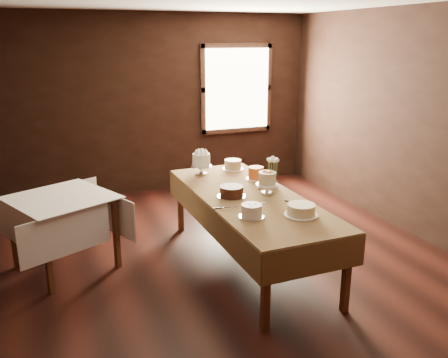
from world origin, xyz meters
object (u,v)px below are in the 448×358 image
cake_flowers (267,184)px  cake_swirl (252,211)px  cake_server_c (231,188)px  display_table (249,201)px  cake_caramel (256,174)px  flower_vase (272,181)px  cake_speckled (233,165)px  cake_server_e (229,207)px  cake_server_b (298,204)px  cake_server_a (264,203)px  cake_chocolate (232,192)px  cake_meringue (201,165)px  side_table (62,206)px  cake_cream (301,210)px  cake_server_d (262,186)px

cake_flowers → cake_swirl: (-0.45, -0.59, -0.05)m
cake_server_c → cake_flowers: bearing=-163.6°
display_table → cake_caramel: cake_caramel is taller
cake_flowers → flower_vase: (0.16, 0.18, -0.04)m
cake_speckled → cake_server_e: bearing=-113.9°
display_table → flower_vase: 0.43m
cake_server_b → cake_server_a: bearing=-144.2°
cake_swirl → flower_vase: 0.98m
display_table → cake_speckled: size_ratio=8.72×
cake_server_c → cake_server_e: 0.62m
flower_vase → cake_flowers: bearing=-130.7°
cake_chocolate → cake_swirl: 0.62m
cake_swirl → flower_vase: size_ratio=2.00×
cake_chocolate → cake_meringue: bearing=91.0°
cake_server_c → cake_server_e: same height
display_table → cake_server_a: 0.28m
cake_meringue → flower_vase: cake_meringue is taller
cake_swirl → cake_server_e: (-0.10, 0.32, -0.06)m
cake_meringue → cake_server_b: bearing=-68.4°
cake_meringue → cake_chocolate: bearing=-89.0°
side_table → cake_meringue: bearing=11.3°
cake_meringue → cake_speckled: (0.44, 0.06, -0.06)m
cake_chocolate → cake_cream: cake_chocolate is taller
cake_meringue → cake_server_a: 1.27m
cake_speckled → cake_server_a: cake_speckled is taller
cake_server_b → cake_server_c: same height
cake_speckled → cake_flowers: 1.03m
cake_caramel → flower_vase: bearing=-82.7°
cake_cream → cake_caramel: bearing=85.0°
cake_server_b → cake_server_e: (-0.69, 0.17, 0.00)m
side_table → cake_swirl: (1.64, -1.23, 0.14)m
cake_chocolate → cake_server_a: (0.24, -0.30, -0.05)m
cake_flowers → cake_server_b: (0.14, -0.44, -0.10)m
cake_chocolate → cake_server_b: 0.71m
cake_meringue → flower_vase: size_ratio=2.15×
cake_server_b → cake_server_d: (-0.07, 0.70, 0.00)m
side_table → cake_speckled: (2.11, 0.39, 0.14)m
cake_chocolate → cake_server_b: (0.54, -0.46, -0.05)m
cake_server_c → cake_chocolate: bearing=131.1°
cake_cream → flower_vase: flower_vase is taller
cake_speckled → cake_server_a: size_ratio=1.24×
cake_flowers → display_table: bearing=-178.4°
cake_caramel → cake_chocolate: (-0.51, -0.50, -0.01)m
cake_server_d → cake_server_b: bearing=-137.4°
side_table → cake_server_e: side_table is taller
cake_caramel → cake_swirl: cake_caramel is taller
cake_flowers → cake_server_a: bearing=-120.7°
cake_server_b → cake_caramel: bearing=156.0°
cake_meringue → flower_vase: 0.98m
display_table → cake_server_c: size_ratio=10.80×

